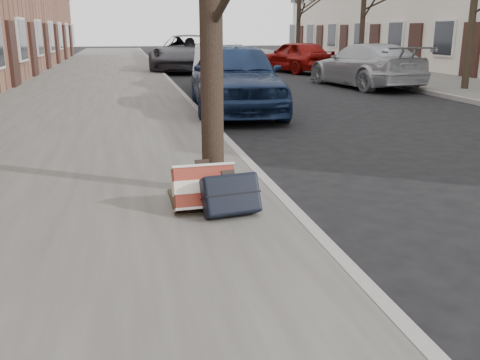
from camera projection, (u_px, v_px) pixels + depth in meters
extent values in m
plane|color=black|center=(449.00, 238.00, 4.87)|extent=(120.00, 120.00, 0.00)
cube|color=slate|center=(98.00, 83.00, 18.23)|extent=(5.00, 70.00, 0.12)
cube|color=slate|center=(406.00, 77.00, 20.54)|extent=(4.00, 70.00, 0.12)
cube|color=black|center=(212.00, 199.00, 5.57)|extent=(0.85, 0.85, 0.02)
cube|color=maroon|center=(204.00, 187.00, 5.19)|extent=(0.61, 0.36, 0.46)
cube|color=black|center=(231.00, 194.00, 5.03)|extent=(0.59, 0.40, 0.43)
imported|color=#162648|center=(235.00, 77.00, 12.04)|extent=(2.26, 4.83, 1.60)
imported|color=#B4B7BD|center=(219.00, 68.00, 16.46)|extent=(2.14, 4.38, 1.38)
imported|color=#3E3D43|center=(188.00, 53.00, 24.14)|extent=(4.17, 6.29, 1.61)
imported|color=#A4A7AC|center=(365.00, 65.00, 17.41)|extent=(2.61, 5.07, 1.41)
imported|color=maroon|center=(295.00, 56.00, 23.40)|extent=(2.81, 4.37, 1.39)
cylinder|color=black|center=(473.00, 11.00, 15.50)|extent=(0.21, 0.21, 4.44)
cylinder|color=black|center=(363.00, 12.00, 22.53)|extent=(0.22, 0.22, 4.81)
cylinder|color=black|center=(299.00, 20.00, 30.78)|extent=(0.24, 0.24, 4.50)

